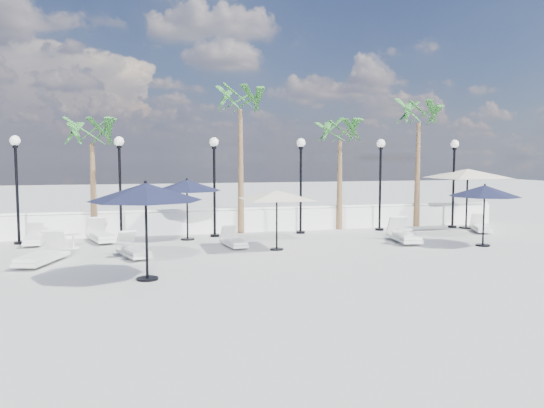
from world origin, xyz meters
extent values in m
plane|color=#A5A5A0|center=(0.00, 0.00, 0.00)|extent=(100.00, 100.00, 0.00)
cube|color=white|center=(0.00, 7.50, 0.45)|extent=(26.00, 0.30, 0.90)
cube|color=white|center=(0.00, 7.50, 0.97)|extent=(26.00, 0.12, 0.08)
cylinder|color=black|center=(-7.00, 6.50, 0.05)|extent=(0.36, 0.36, 0.10)
cylinder|color=black|center=(-7.00, 6.50, 1.75)|extent=(0.10, 0.10, 3.50)
cylinder|color=black|center=(-7.00, 6.50, 3.45)|extent=(0.18, 0.18, 0.10)
sphere|color=white|center=(-7.00, 6.50, 3.66)|extent=(0.36, 0.36, 0.36)
cylinder|color=black|center=(-3.50, 6.50, 0.05)|extent=(0.36, 0.36, 0.10)
cylinder|color=black|center=(-3.50, 6.50, 1.75)|extent=(0.10, 0.10, 3.50)
cylinder|color=black|center=(-3.50, 6.50, 3.45)|extent=(0.18, 0.18, 0.10)
sphere|color=white|center=(-3.50, 6.50, 3.66)|extent=(0.36, 0.36, 0.36)
cylinder|color=black|center=(0.00, 6.50, 0.05)|extent=(0.36, 0.36, 0.10)
cylinder|color=black|center=(0.00, 6.50, 1.75)|extent=(0.10, 0.10, 3.50)
cylinder|color=black|center=(0.00, 6.50, 3.45)|extent=(0.18, 0.18, 0.10)
sphere|color=white|center=(0.00, 6.50, 3.66)|extent=(0.36, 0.36, 0.36)
cylinder|color=black|center=(3.50, 6.50, 0.05)|extent=(0.36, 0.36, 0.10)
cylinder|color=black|center=(3.50, 6.50, 1.75)|extent=(0.10, 0.10, 3.50)
cylinder|color=black|center=(3.50, 6.50, 3.45)|extent=(0.18, 0.18, 0.10)
sphere|color=white|center=(3.50, 6.50, 3.66)|extent=(0.36, 0.36, 0.36)
cylinder|color=black|center=(7.00, 6.50, 0.05)|extent=(0.36, 0.36, 0.10)
cylinder|color=black|center=(7.00, 6.50, 1.75)|extent=(0.10, 0.10, 3.50)
cylinder|color=black|center=(7.00, 6.50, 3.45)|extent=(0.18, 0.18, 0.10)
sphere|color=white|center=(7.00, 6.50, 3.66)|extent=(0.36, 0.36, 0.36)
cylinder|color=black|center=(10.50, 6.50, 0.05)|extent=(0.36, 0.36, 0.10)
cylinder|color=black|center=(10.50, 6.50, 1.75)|extent=(0.10, 0.10, 3.50)
cylinder|color=black|center=(10.50, 6.50, 3.45)|extent=(0.18, 0.18, 0.10)
sphere|color=white|center=(10.50, 6.50, 3.66)|extent=(0.36, 0.36, 0.36)
cone|color=brown|center=(-4.50, 7.30, 1.80)|extent=(0.28, 0.28, 3.60)
cone|color=brown|center=(1.20, 7.30, 2.50)|extent=(0.28, 0.28, 5.00)
cone|color=brown|center=(5.50, 7.30, 1.90)|extent=(0.28, 0.28, 3.80)
cone|color=brown|center=(9.20, 7.30, 2.30)|extent=(0.28, 0.28, 4.60)
cube|color=white|center=(-5.62, 2.39, 0.17)|extent=(1.34, 2.20, 0.11)
cube|color=white|center=(-5.71, 2.13, 0.29)|extent=(1.08, 1.55, 0.11)
cube|color=white|center=(-5.35, 3.19, 0.59)|extent=(0.78, 0.68, 0.65)
cube|color=white|center=(-4.19, 6.20, 0.16)|extent=(1.20, 2.10, 0.11)
cube|color=white|center=(-4.12, 5.94, 0.28)|extent=(0.98, 1.47, 0.11)
cube|color=white|center=(-4.42, 6.97, 0.56)|extent=(0.73, 0.63, 0.62)
cube|color=white|center=(-6.46, 6.20, 0.14)|extent=(0.69, 1.79, 0.09)
cube|color=white|center=(-6.45, 5.96, 0.25)|extent=(0.62, 1.22, 0.09)
cube|color=white|center=(-6.50, 6.91, 0.49)|extent=(0.57, 0.45, 0.55)
cube|color=white|center=(-3.07, 2.81, 0.14)|extent=(1.11, 1.87, 0.10)
cube|color=white|center=(-3.00, 2.58, 0.25)|extent=(0.90, 1.31, 0.10)
cube|color=white|center=(-3.30, 3.49, 0.50)|extent=(0.66, 0.57, 0.56)
cube|color=white|center=(0.26, 3.89, 0.13)|extent=(0.74, 1.65, 0.09)
cube|color=white|center=(0.28, 3.68, 0.22)|extent=(0.64, 1.14, 0.09)
cube|color=white|center=(0.17, 4.53, 0.45)|extent=(0.55, 0.44, 0.50)
cube|color=white|center=(6.41, 3.33, 0.17)|extent=(1.04, 2.16, 0.11)
cube|color=white|center=(6.36, 3.05, 0.29)|extent=(0.88, 1.49, 0.11)
cube|color=white|center=(6.55, 4.15, 0.58)|extent=(0.72, 0.59, 0.65)
cube|color=white|center=(10.80, 4.92, 0.14)|extent=(1.20, 1.78, 0.09)
cube|color=white|center=(10.71, 4.72, 0.24)|extent=(0.95, 1.26, 0.09)
cube|color=white|center=(11.08, 5.55, 0.48)|extent=(0.65, 0.58, 0.53)
cylinder|color=white|center=(-5.05, 5.14, 0.01)|extent=(0.37, 0.37, 0.03)
cylinder|color=white|center=(-5.05, 5.14, 0.22)|extent=(0.06, 0.06, 0.45)
cylinder|color=white|center=(-5.05, 5.14, 0.46)|extent=(0.49, 0.49, 0.03)
cylinder|color=white|center=(-3.36, 2.88, 0.01)|extent=(0.37, 0.37, 0.03)
cylinder|color=white|center=(-3.36, 2.88, 0.22)|extent=(0.06, 0.06, 0.44)
cylinder|color=white|center=(-3.36, 2.88, 0.45)|extent=(0.48, 0.48, 0.03)
cylinder|color=white|center=(6.19, 2.94, 0.02)|extent=(0.45, 0.45, 0.03)
cylinder|color=white|center=(6.19, 2.94, 0.27)|extent=(0.07, 0.07, 0.54)
cylinder|color=white|center=(6.19, 2.94, 0.55)|extent=(0.58, 0.58, 0.03)
cylinder|color=black|center=(-2.75, -0.34, 0.03)|extent=(0.55, 0.55, 0.06)
cylinder|color=black|center=(-2.75, -0.34, 1.20)|extent=(0.07, 0.07, 2.39)
cone|color=black|center=(-2.75, -0.34, 2.22)|extent=(2.83, 2.83, 0.44)
sphere|color=black|center=(-2.75, -0.34, 2.46)|extent=(0.08, 0.08, 0.08)
cylinder|color=black|center=(-1.11, 5.97, 0.03)|extent=(0.51, 0.51, 0.06)
cylinder|color=black|center=(-1.11, 5.97, 1.10)|extent=(0.06, 0.06, 2.21)
cone|color=black|center=(-1.11, 5.97, 2.04)|extent=(2.57, 2.57, 0.41)
sphere|color=black|center=(-1.11, 5.97, 2.27)|extent=(0.07, 0.07, 0.07)
cylinder|color=black|center=(8.70, 1.95, 0.03)|extent=(0.48, 0.48, 0.05)
cylinder|color=black|center=(8.70, 1.95, 1.04)|extent=(0.06, 0.06, 2.08)
cone|color=black|center=(8.70, 1.95, 1.92)|extent=(2.42, 2.42, 0.39)
sphere|color=black|center=(8.70, 1.95, 2.14)|extent=(0.07, 0.07, 0.07)
cylinder|color=black|center=(1.54, 3.01, 0.03)|extent=(0.44, 0.44, 0.05)
cylinder|color=black|center=(1.54, 3.01, 0.98)|extent=(0.06, 0.06, 1.97)
pyramid|color=beige|center=(1.54, 3.01, 1.99)|extent=(4.36, 4.36, 0.30)
cylinder|color=black|center=(10.98, 6.20, 0.03)|extent=(0.59, 0.59, 0.07)
cylinder|color=black|center=(10.98, 6.20, 1.27)|extent=(0.08, 0.08, 2.55)
pyramid|color=beige|center=(10.98, 6.20, 2.58)|extent=(5.53, 5.53, 0.40)
camera|label=1|loc=(-3.06, -13.81, 3.06)|focal=35.00mm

